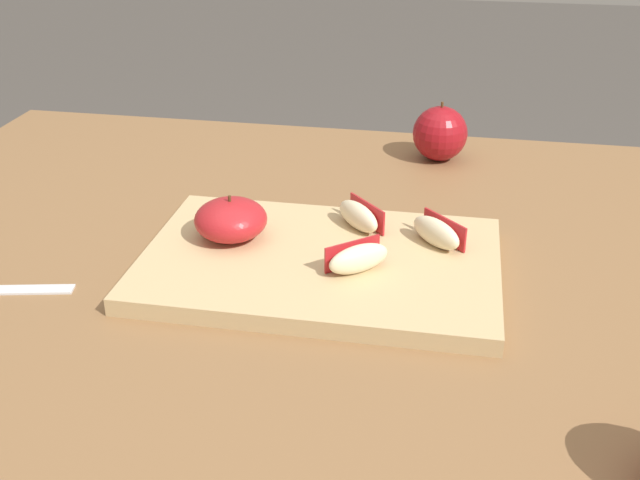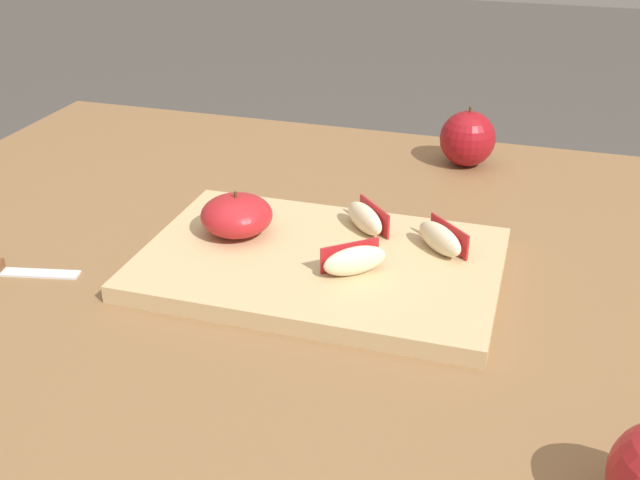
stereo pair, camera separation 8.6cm
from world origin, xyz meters
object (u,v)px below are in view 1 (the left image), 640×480
Objects in this scene: apple_half_skin_up at (231,219)px; apple_wedge_front at (437,232)px; apple_wedge_left at (359,216)px; apple_wedge_near_knife at (358,258)px; whole_apple_red_delicious at (440,134)px; cutting_board at (320,263)px.

apple_half_skin_up is 1.24× the size of apple_wedge_front.
apple_half_skin_up is 0.15m from apple_wedge_left.
apple_half_skin_up reaches higher than apple_wedge_front.
whole_apple_red_delicious is (0.07, 0.41, 0.01)m from apple_wedge_near_knife.
apple_wedge_left reaches higher than cutting_board.
apple_wedge_left is 0.98× the size of apple_wedge_near_knife.
apple_wedge_left is (0.03, 0.08, 0.03)m from cutting_board.
cutting_board is 0.14m from apple_wedge_front.
whole_apple_red_delicious is at bearing 57.15° from apple_half_skin_up.
apple_half_skin_up is at bearing -173.86° from apple_wedge_front.
apple_half_skin_up is at bearing 161.54° from apple_wedge_near_knife.
apple_wedge_left and apple_wedge_front have the same top height.
apple_wedge_front is at bearing 21.79° from cutting_board.
apple_wedge_front is at bearing 6.14° from apple_half_skin_up.
apple_wedge_front is (0.08, 0.08, 0.00)m from apple_wedge_near_knife.
apple_wedge_left is 0.11m from apple_wedge_near_knife.
apple_wedge_left is at bearing 97.35° from apple_wedge_near_knife.
apple_wedge_near_knife and apple_wedge_front have the same top height.
apple_half_skin_up is 0.24m from apple_wedge_front.
whole_apple_red_delicious reaches higher than cutting_board.
apple_wedge_left is 0.76× the size of whole_apple_red_delicious.
whole_apple_red_delicious reaches higher than apple_wedge_front.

